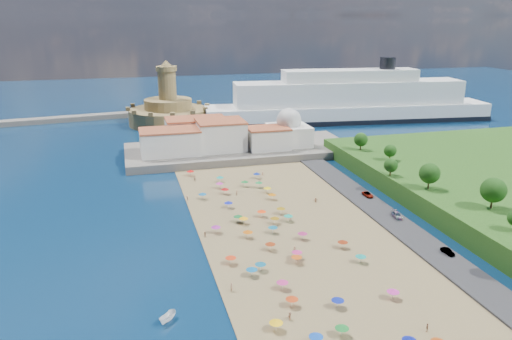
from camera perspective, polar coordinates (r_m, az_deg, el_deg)
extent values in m
plane|color=#071938|center=(132.63, 1.13, -6.54)|extent=(700.00, 700.00, 0.00)
cube|color=#59544C|center=(201.37, -1.88, 2.28)|extent=(90.00, 36.00, 3.00)
cube|color=#59544C|center=(231.58, -9.19, 3.98)|extent=(18.00, 70.00, 2.40)
cube|color=silver|center=(191.81, -9.81, 3.12)|extent=(22.00, 14.00, 9.00)
cube|color=silver|center=(196.16, -4.05, 3.95)|extent=(18.00, 16.00, 11.00)
cube|color=silver|center=(196.85, 1.34, 3.59)|extent=(16.00, 12.00, 8.00)
cube|color=silver|center=(206.54, -6.87, 4.40)|extent=(24.00, 14.00, 10.00)
cube|color=silver|center=(203.49, 3.74, 4.01)|extent=(16.00, 16.00, 8.00)
sphere|color=silver|center=(202.21, 3.77, 5.66)|extent=(10.00, 10.00, 10.00)
cylinder|color=silver|center=(201.48, 3.79, 6.72)|extent=(1.20, 1.20, 1.60)
cylinder|color=olive|center=(260.22, -9.94, 6.03)|extent=(40.00, 40.00, 8.00)
cylinder|color=olive|center=(259.06, -10.01, 7.44)|extent=(24.00, 24.00, 5.00)
cylinder|color=olive|center=(257.66, -10.12, 9.52)|extent=(9.00, 9.00, 14.00)
cylinder|color=olive|center=(256.72, -10.22, 11.34)|extent=(10.40, 10.40, 2.40)
cone|color=olive|center=(256.47, -10.25, 11.93)|extent=(6.00, 6.00, 3.00)
cube|color=black|center=(269.12, 10.43, 5.77)|extent=(152.08, 38.19, 2.42)
cube|color=white|center=(268.50, 10.47, 6.45)|extent=(151.05, 37.68, 8.97)
cube|color=white|center=(266.79, 10.59, 8.66)|extent=(120.88, 30.54, 11.96)
cube|color=white|center=(265.64, 10.70, 10.57)|extent=(70.88, 21.29, 5.98)
cylinder|color=black|center=(272.31, 14.82, 11.73)|extent=(7.98, 7.98, 5.98)
cylinder|color=gray|center=(155.21, -3.56, -2.46)|extent=(0.07, 0.07, 2.00)
cone|color=#A50D0D|center=(154.91, -3.57, -2.14)|extent=(2.50, 2.50, 0.60)
cylinder|color=gray|center=(108.34, -0.49, -11.59)|extent=(0.07, 0.07, 2.00)
cone|color=#0B5F99|center=(107.90, -0.49, -11.17)|extent=(2.50, 2.50, 0.60)
cylinder|color=gray|center=(99.23, 9.31, -14.78)|extent=(0.07, 0.07, 2.00)
cone|color=#0B1C94|center=(98.76, 9.34, -14.34)|extent=(2.50, 2.50, 0.60)
cylinder|color=gray|center=(92.06, 2.31, -17.36)|extent=(0.07, 0.07, 2.00)
cone|color=yellow|center=(91.55, 2.32, -16.89)|extent=(2.50, 2.50, 0.60)
cone|color=#0A158E|center=(91.11, 17.14, -17.94)|extent=(2.50, 2.50, 0.60)
cylinder|color=gray|center=(134.67, -2.07, -5.59)|extent=(0.07, 0.07, 2.00)
cone|color=#116228|center=(134.33, -2.07, -5.24)|extent=(2.50, 2.50, 0.60)
cylinder|color=gray|center=(98.61, 4.12, -14.80)|extent=(0.07, 0.07, 2.00)
cone|color=#BF370F|center=(98.14, 4.13, -14.36)|extent=(2.50, 2.50, 0.60)
cylinder|color=gray|center=(91.90, 9.78, -17.69)|extent=(0.07, 0.07, 2.00)
cone|color=#147428|center=(91.39, 9.81, -17.23)|extent=(2.50, 2.50, 0.60)
cylinder|color=gray|center=(169.88, 0.09, -0.66)|extent=(0.07, 0.07, 2.00)
cone|color=#0B2494|center=(169.60, 0.09, -0.37)|extent=(2.50, 2.50, 0.60)
cylinder|color=gray|center=(133.56, 2.15, -5.79)|extent=(0.07, 0.07, 2.00)
cone|color=#85610C|center=(133.21, 2.16, -5.44)|extent=(2.50, 2.50, 0.60)
cylinder|color=gray|center=(110.40, 0.51, -11.00)|extent=(0.07, 0.07, 2.00)
cone|color=#0D5C7F|center=(109.97, 0.52, -10.59)|extent=(2.50, 2.50, 0.60)
cylinder|color=gray|center=(125.16, 5.33, -7.51)|extent=(0.07, 0.07, 2.00)
cone|color=#A42364|center=(124.79, 5.35, -7.13)|extent=(2.50, 2.50, 0.60)
cylinder|color=gray|center=(133.40, -1.43, -5.81)|extent=(0.07, 0.07, 2.00)
cone|color=#F3A50D|center=(133.05, -1.43, -5.46)|extent=(2.50, 2.50, 0.60)
cylinder|color=gray|center=(103.81, 3.03, -13.00)|extent=(0.07, 0.07, 2.00)
cone|color=#C72A7B|center=(103.36, 3.04, -12.57)|extent=(2.50, 2.50, 0.60)
cylinder|color=gray|center=(89.33, 6.86, -18.70)|extent=(0.07, 0.07, 2.00)
cone|color=#0E45BB|center=(88.80, 6.88, -18.23)|extent=(2.50, 2.50, 0.60)
cylinder|color=gray|center=(128.58, -4.60, -6.79)|extent=(0.07, 0.07, 2.00)
cone|color=#9F229B|center=(128.22, -4.61, -6.42)|extent=(2.50, 2.50, 0.60)
cylinder|color=gray|center=(166.57, -4.13, -1.07)|extent=(0.07, 0.07, 2.00)
cone|color=#0F8B83|center=(166.29, -4.14, -0.78)|extent=(2.50, 2.50, 0.60)
cylinder|color=gray|center=(135.22, 3.70, -5.52)|extent=(0.07, 0.07, 2.00)
cone|color=#10977D|center=(134.87, 3.71, -5.17)|extent=(2.50, 2.50, 0.60)
cylinder|color=gray|center=(160.62, -4.20, -1.78)|extent=(0.07, 0.07, 2.00)
cone|color=#C52A9B|center=(160.33, -4.21, -1.48)|extent=(2.50, 2.50, 0.60)
cylinder|color=gray|center=(151.70, -6.13, -3.00)|extent=(0.07, 0.07, 2.00)
cone|color=#0F548C|center=(151.39, -6.14, -2.68)|extent=(2.50, 2.50, 0.60)
cylinder|color=gray|center=(156.04, 1.31, -2.32)|extent=(0.07, 0.07, 2.00)
cone|color=yellow|center=(155.74, 1.32, -2.00)|extent=(2.50, 2.50, 0.60)
cylinder|color=gray|center=(174.08, -7.49, -0.36)|extent=(0.07, 0.07, 2.00)
cone|color=red|center=(173.82, -7.50, -0.08)|extent=(2.50, 2.50, 0.60)
cylinder|color=gray|center=(104.13, 15.37, -13.56)|extent=(0.07, 0.07, 2.00)
cone|color=#CA2B9E|center=(103.68, 15.41, -13.13)|extent=(2.50, 2.50, 0.60)
cylinder|color=gray|center=(128.08, 1.93, -6.84)|extent=(0.07, 0.07, 2.00)
cone|color=#0E6084|center=(127.72, 1.94, -6.47)|extent=(2.50, 2.50, 0.60)
cylinder|color=gray|center=(161.82, -1.30, -1.59)|extent=(0.07, 0.07, 2.00)
cone|color=#136C29|center=(161.53, -1.30, -1.29)|extent=(2.50, 2.50, 0.60)
cone|color=#AA410D|center=(92.15, 20.11, -17.82)|extent=(2.50, 2.50, 0.60)
cylinder|color=gray|center=(115.87, 4.70, -9.62)|extent=(0.07, 0.07, 2.00)
cone|color=#C02979|center=(115.46, 4.71, -9.22)|extent=(2.50, 2.50, 0.60)
cylinder|color=gray|center=(150.46, 1.86, -3.08)|extent=(0.07, 0.07, 2.00)
cone|color=orange|center=(150.15, 1.86, -2.76)|extent=(2.50, 2.50, 0.60)
cylinder|color=gray|center=(113.74, 4.67, -10.16)|extent=(0.07, 0.07, 2.00)
cone|color=#C95010|center=(113.33, 4.68, -9.76)|extent=(2.50, 2.50, 0.60)
cylinder|color=gray|center=(144.28, -3.16, -4.01)|extent=(0.07, 0.07, 2.00)
cone|color=#0D19B4|center=(143.96, -3.17, -3.67)|extent=(2.50, 2.50, 0.60)
cylinder|color=gray|center=(116.03, 11.87, -9.92)|extent=(0.07, 0.07, 2.00)
cone|color=#0F8C7F|center=(115.63, 11.90, -9.52)|extent=(2.50, 2.50, 0.60)
cylinder|color=gray|center=(140.07, 2.86, -4.67)|extent=(0.07, 0.07, 2.00)
cone|color=#97720D|center=(139.74, 2.86, -4.33)|extent=(2.50, 2.50, 0.60)
cylinder|color=gray|center=(160.93, 0.33, -1.69)|extent=(0.07, 0.07, 2.00)
cone|color=#167F39|center=(160.64, 0.33, -1.39)|extent=(2.50, 2.50, 0.60)
cylinder|color=gray|center=(121.99, 9.87, -8.39)|extent=(0.07, 0.07, 2.00)
cone|color=maroon|center=(121.61, 9.90, -8.01)|extent=(2.50, 2.50, 0.60)
cylinder|color=gray|center=(113.19, -2.90, -10.27)|extent=(0.07, 0.07, 2.00)
cone|color=red|center=(112.78, -2.91, -9.86)|extent=(2.50, 2.50, 0.60)
cylinder|color=gray|center=(119.28, 1.64, -8.74)|extent=(0.07, 0.07, 2.00)
cone|color=maroon|center=(118.89, 1.64, -8.35)|extent=(2.50, 2.50, 0.60)
cylinder|color=gray|center=(125.41, -0.94, -7.38)|extent=(0.07, 0.07, 2.00)
cone|color=#C45908|center=(125.04, -0.94, -7.00)|extent=(2.50, 2.50, 0.60)
cylinder|color=gray|center=(137.89, 0.65, -5.02)|extent=(0.07, 0.07, 2.00)
cone|color=#FD3B0B|center=(137.55, 0.65, -4.67)|extent=(2.50, 2.50, 0.60)
imported|color=tan|center=(154.37, -2.18, -2.60)|extent=(1.01, 1.05, 1.71)
imported|color=tan|center=(148.79, 6.84, -3.46)|extent=(1.77, 0.62, 1.89)
imported|color=tan|center=(126.53, -5.86, -7.34)|extent=(0.90, 0.97, 1.59)
imported|color=tan|center=(172.42, 0.78, -0.46)|extent=(1.04, 1.19, 1.59)
imported|color=tan|center=(118.27, 4.44, -9.07)|extent=(1.02, 1.07, 1.84)
imported|color=tan|center=(136.31, 3.96, -5.37)|extent=(0.49, 0.70, 1.86)
imported|color=tan|center=(95.00, 3.86, -16.31)|extent=(1.47, 1.29, 1.61)
imported|color=tan|center=(150.80, -7.86, -3.23)|extent=(1.03, 1.33, 1.81)
imported|color=tan|center=(167.93, -7.02, -1.09)|extent=(0.79, 0.98, 1.55)
imported|color=tan|center=(96.61, 18.98, -16.65)|extent=(0.82, 1.09, 1.72)
imported|color=tan|center=(103.19, -2.83, -13.24)|extent=(0.81, 0.80, 1.89)
imported|color=white|center=(96.06, -10.05, -16.30)|extent=(4.11, 4.31, 1.67)
imported|color=gray|center=(141.93, 15.82, -4.97)|extent=(2.60, 5.18, 1.44)
imported|color=gray|center=(124.93, 21.06, -8.68)|extent=(1.61, 3.86, 1.24)
imported|color=gray|center=(155.86, 12.65, -2.74)|extent=(2.14, 4.56, 1.26)
cylinder|color=#382314|center=(141.63, 25.34, -3.31)|extent=(0.50, 0.50, 3.59)
sphere|color=#14380F|center=(140.62, 25.51, -2.08)|extent=(6.45, 6.45, 6.45)
cylinder|color=#382314|center=(150.93, 19.12, -1.42)|extent=(0.50, 0.50, 3.28)
sphere|color=#14380F|center=(150.06, 19.23, -0.35)|extent=(5.91, 5.91, 5.91)
cylinder|color=#382314|center=(159.84, 15.10, -0.20)|extent=(0.50, 0.50, 2.39)
sphere|color=#14380F|center=(159.23, 15.16, 0.53)|extent=(4.29, 4.29, 4.29)
cylinder|color=#382314|center=(176.89, 15.04, 1.47)|extent=(0.50, 0.50, 2.39)
sphere|color=#14380F|center=(176.34, 15.09, 2.15)|extent=(4.30, 4.30, 4.30)
cylinder|color=#382314|center=(187.98, 11.85, 2.68)|extent=(0.50, 0.50, 2.80)
sphere|color=#14380F|center=(187.37, 11.90, 3.43)|extent=(5.05, 5.05, 5.05)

